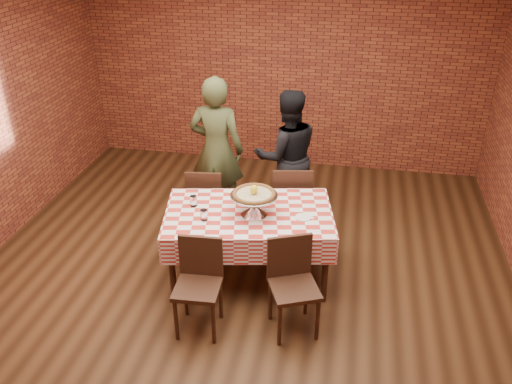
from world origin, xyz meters
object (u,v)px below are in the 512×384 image
table (249,245)px  pizza_stand (254,205)px  pizza (254,194)px  diner_olive (217,150)px  diner_black (287,156)px  condiment_caddy (250,192)px  chair_near_right (294,290)px  chair_far_right (291,200)px  chair_far_left (207,201)px  chair_near_left (198,290)px  water_glass_left (204,215)px  water_glass_right (194,201)px

table → pizza_stand: bearing=-21.9°
pizza → diner_olive: 1.33m
diner_black → table: bearing=60.6°
condiment_caddy → chair_near_right: size_ratio=0.17×
chair_far_right → table: bearing=60.4°
chair_far_left → diner_olive: bearing=-99.9°
chair_near_left → chair_far_left: 1.58m
water_glass_left → chair_near_right: bearing=-27.0°
table → chair_near_right: size_ratio=1.81×
condiment_caddy → diner_olive: 1.03m
chair_near_left → chair_far_left: same height
water_glass_left → chair_near_left: size_ratio=0.12×
diner_black → condiment_caddy: bearing=56.3°
table → water_glass_right: bearing=177.8°
chair_near_left → water_glass_right: bearing=104.5°
pizza_stand → chair_far_left: (-0.68, 0.73, -0.43)m
diner_black → chair_far_left: bearing=14.3°
water_glass_right → chair_far_left: 0.78m
chair_near_right → chair_near_left: bearing=167.2°
pizza_stand → chair_near_left: pizza_stand is taller
pizza → diner_black: (0.14, 1.30, -0.17)m
condiment_caddy → diner_olive: size_ratio=0.09×
table → diner_black: (0.19, 1.28, 0.42)m
diner_olive → water_glass_right: bearing=94.8°
pizza → condiment_caddy: (-0.09, 0.28, -0.13)m
water_glass_right → diner_olive: (-0.05, 1.10, 0.06)m
chair_far_right → diner_black: 0.55m
chair_near_left → chair_far_right: size_ratio=0.95×
chair_near_right → diner_black: bearing=76.9°
table → pizza_stand: size_ratio=3.45×
pizza → chair_near_left: bearing=-112.6°
pizza → diner_olive: (-0.66, 1.15, -0.10)m
water_glass_left → diner_black: diner_black is taller
chair_far_left → diner_black: diner_black is taller
chair_near_left → chair_far_right: (0.59, 1.70, 0.02)m
water_glass_right → chair_near_right: size_ratio=0.12×
pizza → chair_far_right: pizza is taller
pizza_stand → diner_black: (0.14, 1.30, -0.07)m
water_glass_right → chair_near_right: (1.09, -0.71, -0.37)m
pizza → condiment_caddy: size_ratio=2.70×
diner_olive → water_glass_left: bearing=101.6°
chair_near_left → chair_far_right: chair_far_right is taller
chair_far_left → water_glass_right: bearing=89.0°
water_glass_right → chair_near_left: bearing=-72.4°
condiment_caddy → diner_olive: diner_olive is taller
chair_far_left → chair_far_right: (0.93, 0.16, 0.02)m
pizza_stand → chair_far_left: pizza_stand is taller
table → chair_near_left: (-0.28, -0.84, 0.06)m
pizza → diner_black: diner_black is taller
water_glass_right → chair_far_right: 1.25m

